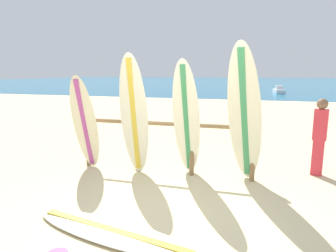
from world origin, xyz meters
name	(u,v)px	position (x,y,z in m)	size (l,w,h in m)	color
ground_plane	(162,213)	(0.00, 0.00, 0.00)	(120.00, 120.00, 0.00)	beige
ocean_water	(250,82)	(0.00, 58.00, 0.00)	(120.00, 80.00, 0.01)	#196B93
surfboard_rack	(164,137)	(-0.49, 1.69, 0.73)	(3.49, 0.09, 1.14)	olive
surfboard_leaning_far_left	(85,124)	(-2.00, 1.33, 0.97)	(0.57, 0.74, 1.94)	beige
surfboard_leaning_left	(134,117)	(-0.95, 1.32, 1.16)	(0.58, 0.64, 2.32)	silver
surfboard_leaning_center_left	(187,122)	(0.03, 1.39, 1.10)	(0.54, 1.10, 2.21)	white
surfboard_leaning_center	(245,118)	(1.04, 1.31, 1.23)	(0.74, 1.20, 2.45)	silver
surfboard_lying_on_sand	(112,232)	(-0.42, -0.71, 0.04)	(2.42, 1.00, 0.08)	silver
beachgoer_standing	(320,134)	(2.41, 2.37, 0.82)	(0.27, 0.22, 1.49)	#D8333F
small_boat_offshore	(279,90)	(3.28, 25.79, 0.26)	(1.04, 2.33, 0.71)	silver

